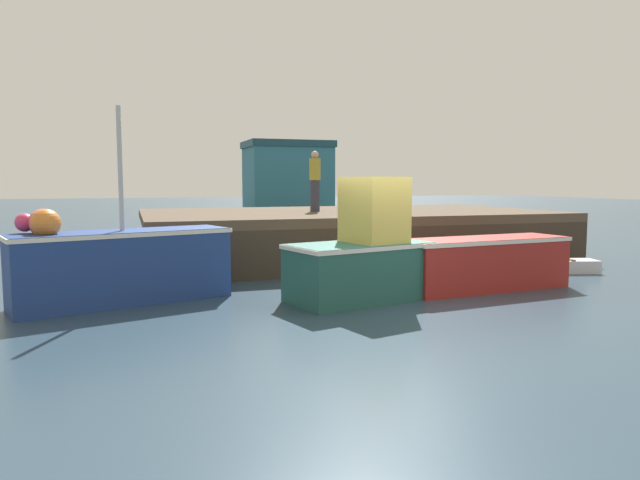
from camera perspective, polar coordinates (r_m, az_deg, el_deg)
name	(u,v)px	position (r m, az deg, el deg)	size (l,w,h in m)	color
ground	(394,304)	(11.57, 7.29, -6.22)	(120.00, 160.00, 0.10)	#283D4C
pier	(352,220)	(17.60, 3.13, 2.00)	(12.25, 6.90, 1.45)	brown
fishing_boat_near_left	(119,263)	(11.78, -19.15, -2.13)	(4.25, 2.31, 3.77)	navy
fishing_boat_near_right	(363,256)	(11.47, 4.24, -1.57)	(3.09, 2.07, 2.44)	#23564C
fishing_boat_mid	(484,262)	(13.16, 15.82, -2.08)	(4.02, 1.60, 1.13)	maroon
rowboat	(568,266)	(16.35, 23.21, -2.37)	(1.57, 1.03, 0.37)	silver
dockworker	(315,181)	(17.54, -0.50, 5.82)	(0.34, 0.34, 1.82)	#2D3342
warehouse	(287,177)	(45.25, -3.23, 6.23)	(6.43, 4.99, 5.46)	#2D6B7A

